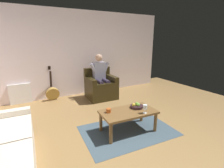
{
  "coord_description": "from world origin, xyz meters",
  "views": [
    {
      "loc": [
        1.63,
        1.85,
        1.72
      ],
      "look_at": [
        -0.25,
        -1.62,
        0.66
      ],
      "focal_mm": 26.7,
      "sensor_mm": 36.0,
      "label": 1
    }
  ],
  "objects_px": {
    "coffee_table": "(128,114)",
    "candle_jar": "(109,110)",
    "person_seated": "(101,75)",
    "armchair": "(101,87)",
    "fruit_bowl": "(137,106)",
    "guitar": "(53,93)",
    "wine_glass_near": "(145,107)"
  },
  "relations": [
    {
      "from": "fruit_bowl",
      "to": "candle_jar",
      "type": "relative_size",
      "value": 2.76
    },
    {
      "from": "wine_glass_near",
      "to": "candle_jar",
      "type": "bearing_deg",
      "value": -31.15
    },
    {
      "from": "candle_jar",
      "to": "armchair",
      "type": "bearing_deg",
      "value": -110.44
    },
    {
      "from": "fruit_bowl",
      "to": "coffee_table",
      "type": "bearing_deg",
      "value": 13.84
    },
    {
      "from": "fruit_bowl",
      "to": "candle_jar",
      "type": "height_order",
      "value": "fruit_bowl"
    },
    {
      "from": "armchair",
      "to": "fruit_bowl",
      "type": "distance_m",
      "value": 1.93
    },
    {
      "from": "armchair",
      "to": "fruit_bowl",
      "type": "bearing_deg",
      "value": 87.98
    },
    {
      "from": "armchair",
      "to": "wine_glass_near",
      "type": "height_order",
      "value": "armchair"
    },
    {
      "from": "armchair",
      "to": "coffee_table",
      "type": "xyz_separation_m",
      "value": [
        0.34,
        1.98,
        0.03
      ]
    },
    {
      "from": "armchair",
      "to": "wine_glass_near",
      "type": "bearing_deg",
      "value": 87.92
    },
    {
      "from": "person_seated",
      "to": "guitar",
      "type": "xyz_separation_m",
      "value": [
        1.31,
        -0.52,
        -0.48
      ]
    },
    {
      "from": "coffee_table",
      "to": "fruit_bowl",
      "type": "distance_m",
      "value": 0.26
    },
    {
      "from": "wine_glass_near",
      "to": "armchair",
      "type": "bearing_deg",
      "value": -93.17
    },
    {
      "from": "person_seated",
      "to": "guitar",
      "type": "distance_m",
      "value": 1.49
    },
    {
      "from": "guitar",
      "to": "armchair",
      "type": "bearing_deg",
      "value": 159.05
    },
    {
      "from": "coffee_table",
      "to": "candle_jar",
      "type": "bearing_deg",
      "value": -19.71
    },
    {
      "from": "candle_jar",
      "to": "wine_glass_near",
      "type": "bearing_deg",
      "value": 148.85
    },
    {
      "from": "person_seated",
      "to": "candle_jar",
      "type": "xyz_separation_m",
      "value": [
        0.69,
        1.83,
        -0.25
      ]
    },
    {
      "from": "coffee_table",
      "to": "candle_jar",
      "type": "distance_m",
      "value": 0.39
    },
    {
      "from": "wine_glass_near",
      "to": "candle_jar",
      "type": "distance_m",
      "value": 0.67
    },
    {
      "from": "armchair",
      "to": "coffee_table",
      "type": "height_order",
      "value": "armchair"
    },
    {
      "from": "wine_glass_near",
      "to": "fruit_bowl",
      "type": "xyz_separation_m",
      "value": [
        -0.02,
        -0.27,
        -0.07
      ]
    },
    {
      "from": "armchair",
      "to": "person_seated",
      "type": "xyz_separation_m",
      "value": [
        0.0,
        0.02,
        0.37
      ]
    },
    {
      "from": "coffee_table",
      "to": "wine_glass_near",
      "type": "distance_m",
      "value": 0.35
    },
    {
      "from": "person_seated",
      "to": "candle_jar",
      "type": "height_order",
      "value": "person_seated"
    },
    {
      "from": "person_seated",
      "to": "armchair",
      "type": "bearing_deg",
      "value": -90.0
    },
    {
      "from": "coffee_table",
      "to": "candle_jar",
      "type": "relative_size",
      "value": 11.75
    },
    {
      "from": "guitar",
      "to": "fruit_bowl",
      "type": "bearing_deg",
      "value": 116.53
    },
    {
      "from": "coffee_table",
      "to": "guitar",
      "type": "height_order",
      "value": "guitar"
    },
    {
      "from": "armchair",
      "to": "guitar",
      "type": "relative_size",
      "value": 0.9
    },
    {
      "from": "coffee_table",
      "to": "person_seated",
      "type": "bearing_deg",
      "value": -99.75
    },
    {
      "from": "armchair",
      "to": "fruit_bowl",
      "type": "relative_size",
      "value": 3.56
    }
  ]
}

